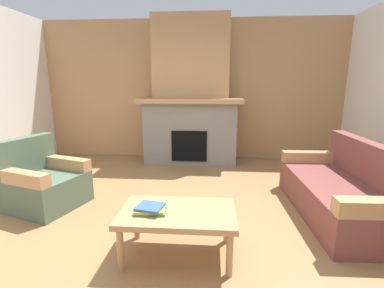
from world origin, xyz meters
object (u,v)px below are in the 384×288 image
Objects in this scene: fireplace at (191,101)px; armchair at (44,183)px; couch at (343,192)px; coffee_table at (178,216)px.

fireplace is 2.86m from armchair.
coffee_table is at bearing -153.21° from couch.
fireplace reaches higher than coffee_table.
coffee_table is at bearing -26.59° from armchair.
fireplace is at bearing 92.36° from coffee_table.
fireplace is at bearing 131.82° from couch.
armchair is at bearing 153.41° from coffee_table.
couch is 1.91× the size of armchair.
couch is at bearing 0.24° from armchair.
fireplace is at bearing 52.59° from armchair.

